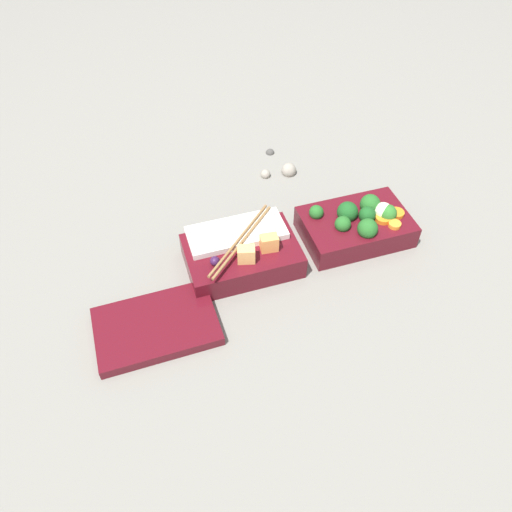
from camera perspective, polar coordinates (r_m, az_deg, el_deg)
ground_plane at (r=0.92m, az=4.13°, el=0.39°), size 3.00×3.00×0.00m
bento_tray_vegetable at (r=0.94m, az=11.49°, el=3.57°), size 0.20×0.13×0.08m
bento_tray_rice at (r=0.88m, az=-1.71°, el=0.51°), size 0.20×0.14×0.07m
bento_lid at (r=0.82m, az=-11.31°, el=-7.89°), size 0.19×0.13×0.02m
pebble_0 at (r=1.09m, az=3.77°, el=9.75°), size 0.03×0.03×0.03m
pebble_1 at (r=1.15m, az=1.62°, el=11.88°), size 0.02×0.02×0.02m
pebble_2 at (r=1.08m, az=1.09°, el=9.32°), size 0.02×0.02×0.02m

